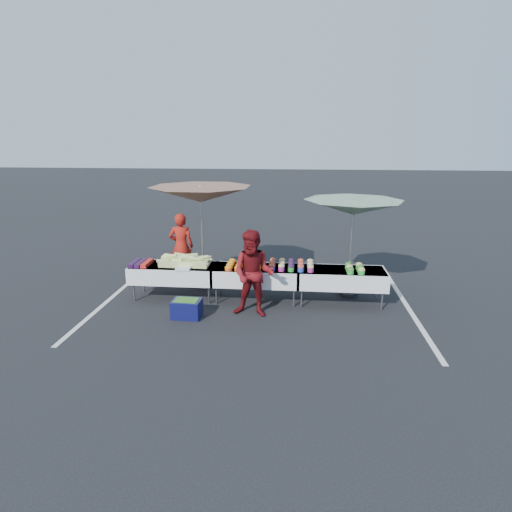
# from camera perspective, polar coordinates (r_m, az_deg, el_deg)

# --- Properties ---
(ground) EXTENTS (80.00, 80.00, 0.00)m
(ground) POSITION_cam_1_polar(r_m,az_deg,el_deg) (9.37, 0.00, -5.90)
(ground) COLOR black
(stripe_left) EXTENTS (0.10, 5.00, 0.00)m
(stripe_left) POSITION_cam_1_polar(r_m,az_deg,el_deg) (10.16, -18.34, -4.97)
(stripe_left) COLOR silver
(stripe_left) RESTS_ON ground
(stripe_right) EXTENTS (0.10, 5.00, 0.00)m
(stripe_right) POSITION_cam_1_polar(r_m,az_deg,el_deg) (9.63, 19.45, -6.22)
(stripe_right) COLOR silver
(stripe_right) RESTS_ON ground
(table_left) EXTENTS (1.86, 0.81, 0.75)m
(table_left) POSITION_cam_1_polar(r_m,az_deg,el_deg) (9.50, -10.87, -2.14)
(table_left) COLOR white
(table_left) RESTS_ON ground
(table_center) EXTENTS (1.86, 0.81, 0.75)m
(table_center) POSITION_cam_1_polar(r_m,az_deg,el_deg) (9.17, 0.00, -2.51)
(table_center) COLOR white
(table_center) RESTS_ON ground
(table_right) EXTENTS (1.86, 0.81, 0.75)m
(table_right) POSITION_cam_1_polar(r_m,az_deg,el_deg) (9.18, 11.26, -2.79)
(table_right) COLOR white
(table_right) RESTS_ON ground
(berry_punnets) EXTENTS (0.40, 0.54, 0.08)m
(berry_punnets) POSITION_cam_1_polar(r_m,az_deg,el_deg) (9.61, -15.10, -0.92)
(berry_punnets) COLOR black
(berry_punnets) RESTS_ON table_left
(corn_pile) EXTENTS (1.16, 0.57, 0.26)m
(corn_pile) POSITION_cam_1_polar(r_m,az_deg,el_deg) (9.40, -9.38, -0.62)
(corn_pile) COLOR #A3C766
(corn_pile) RESTS_ON table_left
(plastic_bags) EXTENTS (0.30, 0.25, 0.05)m
(plastic_bags) POSITION_cam_1_polar(r_m,az_deg,el_deg) (9.09, -9.64, -1.63)
(plastic_bags) COLOR white
(plastic_bags) RESTS_ON table_left
(carrot_bowls) EXTENTS (0.75, 0.69, 0.11)m
(carrot_bowls) POSITION_cam_1_polar(r_m,az_deg,el_deg) (9.12, -1.57, -1.19)
(carrot_bowls) COLOR #EA4D1A
(carrot_bowls) RESTS_ON table_center
(potato_cups) EXTENTS (0.94, 0.58, 0.16)m
(potato_cups) POSITION_cam_1_polar(r_m,az_deg,el_deg) (9.06, 4.73, -1.15)
(potato_cups) COLOR blue
(potato_cups) RESTS_ON table_right
(bean_baskets) EXTENTS (0.36, 0.50, 0.15)m
(bean_baskets) POSITION_cam_1_polar(r_m,az_deg,el_deg) (9.05, 13.04, -1.59)
(bean_baskets) COLOR green
(bean_baskets) RESTS_ON table_right
(vendor) EXTENTS (0.63, 0.44, 1.65)m
(vendor) POSITION_cam_1_polar(r_m,az_deg,el_deg) (10.73, -9.93, 1.29)
(vendor) COLOR #A81D13
(vendor) RESTS_ON ground
(customer) EXTENTS (0.93, 0.77, 1.73)m
(customer) POSITION_cam_1_polar(r_m,az_deg,el_deg) (8.31, -0.34, -2.40)
(customer) COLOR maroon
(customer) RESTS_ON ground
(umbrella_left) EXTENTS (3.03, 3.03, 2.39)m
(umbrella_left) POSITION_cam_1_polar(r_m,az_deg,el_deg) (9.80, -7.38, 8.05)
(umbrella_left) COLOR black
(umbrella_left) RESTS_ON ground
(umbrella_right) EXTENTS (2.16, 2.16, 2.17)m
(umbrella_right) POSITION_cam_1_polar(r_m,az_deg,el_deg) (9.40, 12.83, 6.23)
(umbrella_right) COLOR black
(umbrella_right) RESTS_ON ground
(storage_bin) EXTENTS (0.57, 0.43, 0.36)m
(storage_bin) POSITION_cam_1_polar(r_m,az_deg,el_deg) (8.56, -9.21, -6.87)
(storage_bin) COLOR #0D0F43
(storage_bin) RESTS_ON ground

